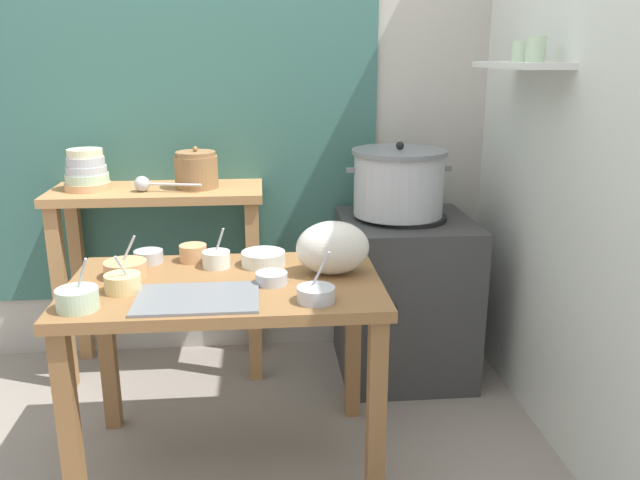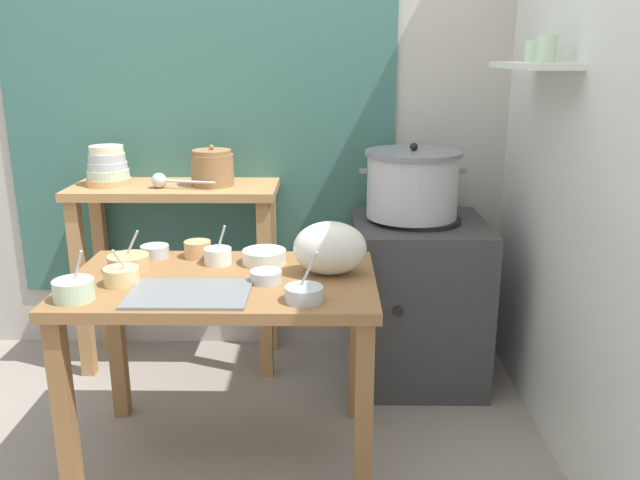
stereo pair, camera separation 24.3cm
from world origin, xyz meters
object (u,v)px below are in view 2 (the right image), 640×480
object	(u,v)px
prep_bowl_3	(74,289)
prep_bowl_2	(198,249)
ladle	(162,181)
prep_bowl_7	(264,256)
bowl_stack_enamel	(108,168)
prep_bowl_6	(155,251)
back_shelf_table	(177,231)
clay_pot	(212,168)
prep_bowl_0	(304,293)
prep_bowl_8	(266,276)
stove_block	(417,299)
prep_table	(223,307)
prep_bowl_5	(218,255)
prep_bowl_1	(129,262)
plastic_bag	(330,248)
prep_bowl_4	(121,275)
steamer_pot	(412,184)
serving_tray	(189,294)

from	to	relation	value
prep_bowl_3	prep_bowl_2	bearing A→B (deg)	56.12
ladle	prep_bowl_7	distance (m)	0.78
bowl_stack_enamel	prep_bowl_6	world-z (taller)	bowl_stack_enamel
back_shelf_table	clay_pot	bearing A→B (deg)	0.00
prep_bowl_0	prep_bowl_8	world-z (taller)	prep_bowl_0
stove_block	prep_bowl_3	size ratio (longest dim) A/B	4.60
prep_bowl_2	prep_table	bearing A→B (deg)	-61.54
prep_bowl_5	prep_bowl_1	bearing A→B (deg)	-165.85
clay_pot	prep_bowl_0	distance (m)	1.14
ladle	plastic_bag	size ratio (longest dim) A/B	1.13
plastic_bag	prep_bowl_4	distance (m)	0.74
stove_block	prep_bowl_4	xyz separation A→B (m)	(-1.14, -0.73, 0.37)
prep_bowl_5	prep_bowl_4	bearing A→B (deg)	-141.70
steamer_pot	serving_tray	distance (m)	1.21
back_shelf_table	prep_bowl_2	size ratio (longest dim) A/B	9.17
clay_pot	back_shelf_table	bearing A→B (deg)	-180.00
plastic_bag	prep_bowl_0	size ratio (longest dim) A/B	1.57
prep_bowl_0	prep_bowl_6	xyz separation A→B (m)	(-0.61, 0.47, -0.00)
prep_bowl_5	prep_bowl_2	bearing A→B (deg)	139.01
plastic_bag	prep_bowl_2	distance (m)	0.56
serving_tray	prep_bowl_1	size ratio (longest dim) A/B	2.61
serving_tray	prep_bowl_3	size ratio (longest dim) A/B	2.36
prep_bowl_3	plastic_bag	bearing A→B (deg)	17.89
prep_bowl_5	clay_pot	bearing A→B (deg)	100.76
clay_pot	prep_bowl_0	size ratio (longest dim) A/B	1.15
plastic_bag	prep_bowl_5	bearing A→B (deg)	164.81
prep_table	bowl_stack_enamel	distance (m)	1.09
clay_pot	prep_bowl_5	xyz separation A→B (m)	(0.12, -0.62, -0.23)
ladle	serving_tray	size ratio (longest dim) A/B	0.75
back_shelf_table	plastic_bag	bearing A→B (deg)	-45.48
prep_table	prep_bowl_4	world-z (taller)	prep_bowl_4
stove_block	prep_bowl_6	size ratio (longest dim) A/B	7.03
serving_tray	clay_pot	bearing A→B (deg)	94.58
prep_bowl_1	prep_bowl_8	size ratio (longest dim) A/B	1.36
bowl_stack_enamel	prep_bowl_1	world-z (taller)	bowl_stack_enamel
bowl_stack_enamel	prep_bowl_1	bearing A→B (deg)	-67.78
prep_bowl_5	prep_bowl_6	size ratio (longest dim) A/B	1.37
prep_bowl_2	prep_bowl_7	world-z (taller)	prep_bowl_2
steamer_pot	serving_tray	world-z (taller)	steamer_pot
prep_bowl_4	prep_bowl_5	distance (m)	0.38
serving_tray	prep_table	bearing A→B (deg)	64.27
prep_table	clay_pot	xyz separation A→B (m)	(-0.16, 0.79, 0.37)
ladle	prep_bowl_3	xyz separation A→B (m)	(-0.07, -0.94, -0.18)
prep_bowl_0	prep_bowl_3	distance (m)	0.75
ladle	prep_bowl_7	bearing A→B (deg)	-46.73
steamer_pot	prep_bowl_0	size ratio (longest dim) A/B	2.83
serving_tray	prep_bowl_8	distance (m)	0.28
ladle	prep_bowl_6	bearing A→B (deg)	-80.75
steamer_pot	plastic_bag	bearing A→B (deg)	-120.48
prep_bowl_4	prep_bowl_5	xyz separation A→B (m)	(0.30, 0.23, 0.00)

